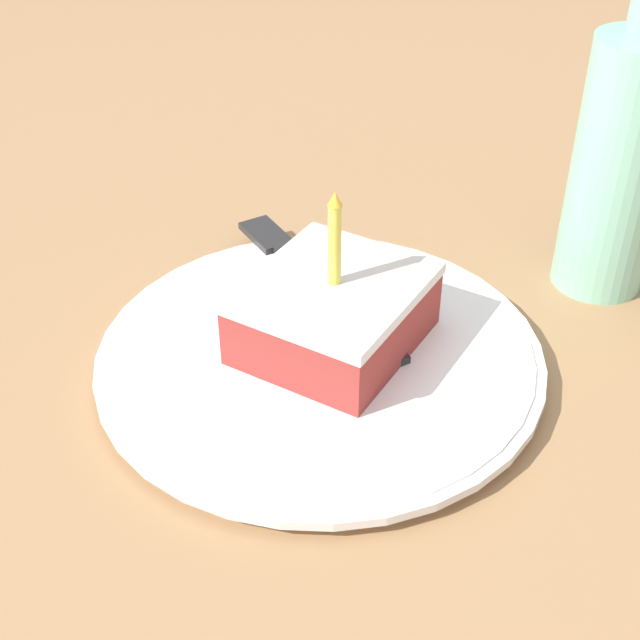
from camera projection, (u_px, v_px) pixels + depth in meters
ground_plane at (351, 374)px, 0.59m from camera, size 2.40×2.40×0.04m
plate at (320, 357)px, 0.56m from camera, size 0.28×0.28×0.01m
cake_slice at (334, 312)px, 0.55m from camera, size 0.11×0.10×0.11m
fork at (309, 275)px, 0.62m from camera, size 0.11×0.18×0.00m
bottle at (621, 158)px, 0.59m from camera, size 0.06×0.06×0.24m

